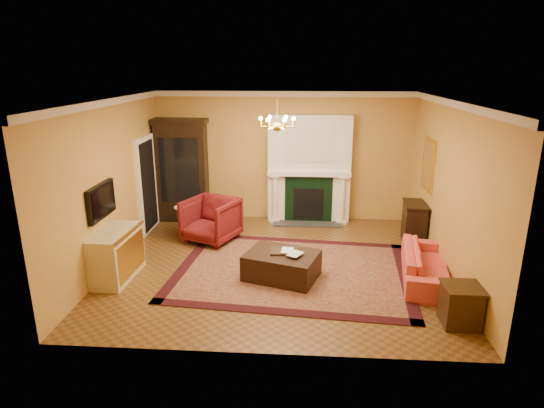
# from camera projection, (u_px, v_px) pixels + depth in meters

# --- Properties ---
(floor) EXTENTS (6.00, 5.50, 0.02)m
(floor) POSITION_uv_depth(u_px,v_px,m) (277.00, 265.00, 8.47)
(floor) COLOR brown
(floor) RESTS_ON ground
(ceiling) EXTENTS (6.00, 5.50, 0.02)m
(ceiling) POSITION_uv_depth(u_px,v_px,m) (277.00, 99.00, 7.58)
(ceiling) COLOR white
(ceiling) RESTS_ON wall_back
(wall_back) EXTENTS (6.00, 0.02, 3.00)m
(wall_back) POSITION_uv_depth(u_px,v_px,m) (284.00, 157.00, 10.66)
(wall_back) COLOR gold
(wall_back) RESTS_ON floor
(wall_front) EXTENTS (6.00, 0.02, 3.00)m
(wall_front) POSITION_uv_depth(u_px,v_px,m) (263.00, 246.00, 5.39)
(wall_front) COLOR gold
(wall_front) RESTS_ON floor
(wall_left) EXTENTS (0.02, 5.50, 3.00)m
(wall_left) POSITION_uv_depth(u_px,v_px,m) (111.00, 184.00, 8.22)
(wall_left) COLOR gold
(wall_left) RESTS_ON floor
(wall_right) EXTENTS (0.02, 5.50, 3.00)m
(wall_right) POSITION_uv_depth(u_px,v_px,m) (451.00, 190.00, 7.83)
(wall_right) COLOR gold
(wall_right) RESTS_ON floor
(fireplace) EXTENTS (1.90, 0.70, 2.50)m
(fireplace) POSITION_uv_depth(u_px,v_px,m) (309.00, 172.00, 10.53)
(fireplace) COLOR white
(fireplace) RESTS_ON wall_back
(crown_molding) EXTENTS (6.00, 5.50, 0.12)m
(crown_molding) POSITION_uv_depth(u_px,v_px,m) (280.00, 99.00, 8.52)
(crown_molding) COLOR silver
(crown_molding) RESTS_ON ceiling
(doorway) EXTENTS (0.08, 1.05, 2.10)m
(doorway) POSITION_uv_depth(u_px,v_px,m) (147.00, 185.00, 9.97)
(doorway) COLOR white
(doorway) RESTS_ON wall_left
(tv_panel) EXTENTS (0.09, 0.95, 0.58)m
(tv_panel) POSITION_uv_depth(u_px,v_px,m) (101.00, 201.00, 7.69)
(tv_panel) COLOR black
(tv_panel) RESTS_ON wall_left
(gilt_mirror) EXTENTS (0.06, 0.76, 1.05)m
(gilt_mirror) POSITION_uv_depth(u_px,v_px,m) (428.00, 164.00, 9.12)
(gilt_mirror) COLOR gold
(gilt_mirror) RESTS_ON wall_right
(chandelier) EXTENTS (0.63, 0.55, 0.53)m
(chandelier) POSITION_uv_depth(u_px,v_px,m) (277.00, 123.00, 7.70)
(chandelier) COLOR gold
(chandelier) RESTS_ON ceiling
(oriental_rug) EXTENTS (4.40, 3.46, 0.02)m
(oriental_rug) POSITION_uv_depth(u_px,v_px,m) (292.00, 271.00, 8.19)
(oriental_rug) COLOR #430F0E
(oriental_rug) RESTS_ON floor
(china_cabinet) EXTENTS (1.16, 0.55, 2.29)m
(china_cabinet) POSITION_uv_depth(u_px,v_px,m) (183.00, 172.00, 10.66)
(china_cabinet) COLOR black
(china_cabinet) RESTS_ON floor
(wingback_armchair) EXTENTS (1.26, 1.23, 1.01)m
(wingback_armchair) POSITION_uv_depth(u_px,v_px,m) (211.00, 218.00, 9.47)
(wingback_armchair) COLOR maroon
(wingback_armchair) RESTS_ON floor
(pedestal_table) EXTENTS (0.37, 0.37, 0.66)m
(pedestal_table) POSITION_uv_depth(u_px,v_px,m) (183.00, 219.00, 9.77)
(pedestal_table) COLOR black
(pedestal_table) RESTS_ON floor
(commode) EXTENTS (0.60, 1.18, 0.86)m
(commode) POSITION_uv_depth(u_px,v_px,m) (116.00, 255.00, 7.81)
(commode) COLOR beige
(commode) RESTS_ON floor
(coral_sofa) EXTENTS (0.86, 1.97, 0.74)m
(coral_sofa) POSITION_uv_depth(u_px,v_px,m) (427.00, 259.00, 7.76)
(coral_sofa) COLOR #E05047
(coral_sofa) RESTS_ON floor
(end_table) EXTENTS (0.49, 0.49, 0.57)m
(end_table) POSITION_uv_depth(u_px,v_px,m) (460.00, 306.00, 6.43)
(end_table) COLOR #351F0E
(end_table) RESTS_ON floor
(console_table) EXTENTS (0.49, 0.78, 0.82)m
(console_table) POSITION_uv_depth(u_px,v_px,m) (414.00, 224.00, 9.41)
(console_table) COLOR black
(console_table) RESTS_ON floor
(leather_ottoman) EXTENTS (1.40, 1.20, 0.44)m
(leather_ottoman) POSITION_uv_depth(u_px,v_px,m) (282.00, 265.00, 7.86)
(leather_ottoman) COLOR black
(leather_ottoman) RESTS_ON oriental_rug
(ottoman_tray) EXTENTS (0.48, 0.39, 0.03)m
(ottoman_tray) POSITION_uv_depth(u_px,v_px,m) (284.00, 251.00, 7.85)
(ottoman_tray) COLOR black
(ottoman_tray) RESTS_ON leather_ottoman
(book_a) EXTENTS (0.20, 0.04, 0.27)m
(book_a) POSITION_uv_depth(u_px,v_px,m) (281.00, 244.00, 7.78)
(book_a) COLOR gray
(book_a) RESTS_ON ottoman_tray
(book_b) EXTENTS (0.19, 0.12, 0.28)m
(book_b) POSITION_uv_depth(u_px,v_px,m) (290.00, 246.00, 7.67)
(book_b) COLOR gray
(book_b) RESTS_ON ottoman_tray
(topiary_left) EXTENTS (0.14, 0.14, 0.38)m
(topiary_left) POSITION_uv_depth(u_px,v_px,m) (283.00, 161.00, 10.46)
(topiary_left) COLOR tan
(topiary_left) RESTS_ON fireplace
(topiary_right) EXTENTS (0.14, 0.14, 0.39)m
(topiary_right) POSITION_uv_depth(u_px,v_px,m) (338.00, 162.00, 10.37)
(topiary_right) COLOR tan
(topiary_right) RESTS_ON fireplace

